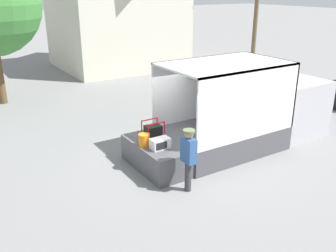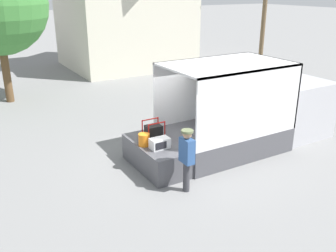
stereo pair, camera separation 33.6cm
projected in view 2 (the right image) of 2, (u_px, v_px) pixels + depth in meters
ground_plane at (173, 163)px, 11.73m from camera, size 160.00×160.00×0.00m
box_truck at (260, 117)px, 13.13m from camera, size 6.21×2.48×2.96m
tailgate_deck at (156, 155)px, 11.31m from camera, size 1.18×2.36×0.81m
microwave at (160, 143)px, 10.75m from camera, size 0.56×0.35×0.31m
portable_generator at (154, 131)px, 11.51m from camera, size 0.59×0.46×0.55m
orange_bucket at (144, 140)px, 10.93m from camera, size 0.33×0.33×0.36m
worker_person at (187, 154)px, 9.77m from camera, size 0.32×0.44×1.77m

